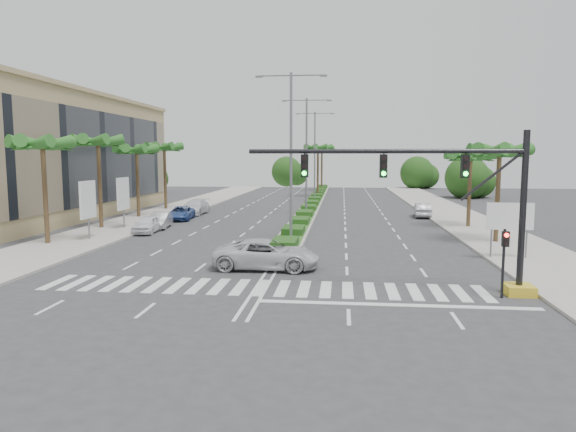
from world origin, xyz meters
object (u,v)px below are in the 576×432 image
Objects in this scene: car_parked_a at (147,224)px; car_parked_b at (160,220)px; car_parked_d at (195,207)px; car_crossing at (267,254)px; car_right at (422,210)px; car_parked_c at (181,213)px.

car_parked_b is (0.05, 2.87, -0.02)m from car_parked_a.
car_crossing reaches higher than car_parked_d.
car_parked_b is at bearing 37.59° from car_crossing.
car_crossing reaches higher than car_parked_b.
car_parked_b is 0.94× the size of car_right.
car_parked_d is (0.00, 13.48, 0.07)m from car_parked_a.
car_parked_d is (-0.05, 10.61, 0.09)m from car_parked_b.
car_crossing is 28.26m from car_right.
car_crossing reaches higher than car_parked_a.
car_parked_d reaches higher than car_parked_a.
car_parked_c is at bearing 85.90° from car_parked_a.
car_parked_b is 0.78× the size of car_parked_d.
car_parked_d is 28.04m from car_crossing.
car_right is (23.60, 13.39, 0.02)m from car_parked_a.
car_right is at bearing -25.13° from car_crossing.
car_parked_a is 8.63m from car_parked_c.
car_parked_d is at bearing 83.75° from car_parked_c.
car_parked_a reaches higher than car_parked_b.
car_crossing is 1.33× the size of car_right.
car_parked_a is 0.77× the size of car_parked_d.
car_right is at bearing 5.14° from car_parked_c.
car_parked_d is 23.60m from car_right.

